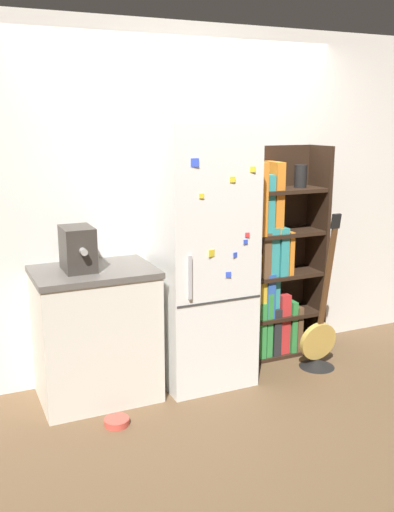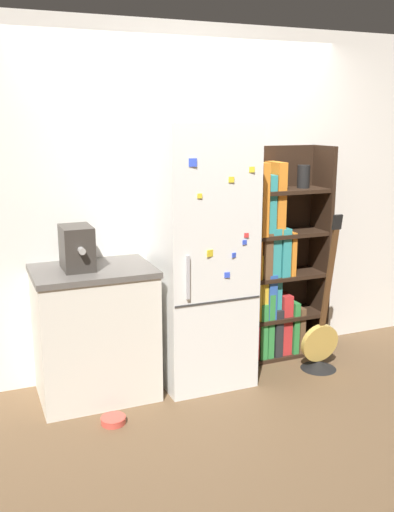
% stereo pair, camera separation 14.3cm
% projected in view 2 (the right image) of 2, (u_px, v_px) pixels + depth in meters
% --- Properties ---
extents(ground_plane, '(16.00, 16.00, 0.00)m').
position_uv_depth(ground_plane, '(208.00, 384.00, 4.24)').
color(ground_plane, brown).
extents(wall_back, '(8.00, 0.05, 2.60)m').
position_uv_depth(wall_back, '(184.00, 202.00, 4.36)').
color(wall_back, white).
rests_on(wall_back, ground_plane).
extents(refrigerator, '(0.65, 0.65, 1.90)m').
position_uv_depth(refrigerator, '(201.00, 256.00, 4.14)').
color(refrigerator, white).
rests_on(refrigerator, ground_plane).
extents(bookshelf, '(0.73, 0.32, 1.71)m').
position_uv_depth(bookshelf, '(272.00, 268.00, 4.59)').
color(bookshelf, black).
rests_on(bookshelf, ground_plane).
extents(kitchen_counter, '(0.82, 0.60, 0.93)m').
position_uv_depth(kitchen_counter, '(95.00, 332.00, 3.98)').
color(kitchen_counter, silver).
rests_on(kitchen_counter, ground_plane).
extents(espresso_machine, '(0.20, 0.34, 0.30)m').
position_uv_depth(espresso_machine, '(77.00, 248.00, 3.80)').
color(espresso_machine, '#38332D').
rests_on(espresso_machine, kitchen_counter).
extents(guitar, '(0.31, 0.29, 1.25)m').
position_uv_depth(guitar, '(320.00, 347.00, 4.45)').
color(guitar, black).
rests_on(guitar, ground_plane).
extents(pet_bowl, '(0.16, 0.16, 0.05)m').
position_uv_depth(pet_bowl, '(113.00, 420.00, 3.68)').
color(pet_bowl, '#D84C3F').
rests_on(pet_bowl, ground_plane).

